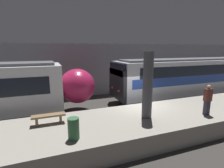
{
  "coord_description": "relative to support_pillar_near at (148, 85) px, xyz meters",
  "views": [
    {
      "loc": [
        -5.46,
        -9.4,
        4.4
      ],
      "look_at": [
        -1.49,
        1.04,
        2.12
      ],
      "focal_mm": 28.0,
      "sensor_mm": 36.0,
      "label": 1
    }
  ],
  "objects": [
    {
      "name": "trash_bin",
      "position": [
        -3.82,
        -0.89,
        -1.24
      ],
      "size": [
        0.44,
        0.44,
        0.85
      ],
      "color": "#2D5B38",
      "rests_on": "platform"
    },
    {
      "name": "station_rear_barrier",
      "position": [
        0.8,
        8.59,
        -0.19
      ],
      "size": [
        50.0,
        0.15,
        4.85
      ],
      "color": "gray",
      "rests_on": "ground"
    },
    {
      "name": "person_waiting",
      "position": [
        3.17,
        -0.82,
        -0.82
      ],
      "size": [
        0.38,
        0.24,
        1.61
      ],
      "color": "#2D2D38",
      "rests_on": "platform"
    },
    {
      "name": "support_pillar_near",
      "position": [
        0.0,
        0.0,
        0.0
      ],
      "size": [
        0.5,
        0.5,
        3.33
      ],
      "color": "#47474C",
      "rests_on": "platform"
    },
    {
      "name": "platform",
      "position": [
        0.8,
        0.17,
        -2.14
      ],
      "size": [
        40.0,
        3.92,
        0.94
      ],
      "color": "gray",
      "rests_on": "ground"
    },
    {
      "name": "platform_bench",
      "position": [
        -4.7,
        0.91,
        -1.33
      ],
      "size": [
        1.5,
        0.4,
        0.45
      ],
      "color": "brown",
      "rests_on": "platform"
    },
    {
      "name": "ground_plane",
      "position": [
        0.8,
        2.13,
        -2.61
      ],
      "size": [
        120.0,
        120.0,
        0.0
      ],
      "primitive_type": "plane",
      "color": "#33302D"
    },
    {
      "name": "train_boxy",
      "position": [
        10.08,
        4.73,
        -0.8
      ],
      "size": [
        19.83,
        2.93,
        3.54
      ],
      "color": "black",
      "rests_on": "ground"
    }
  ]
}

